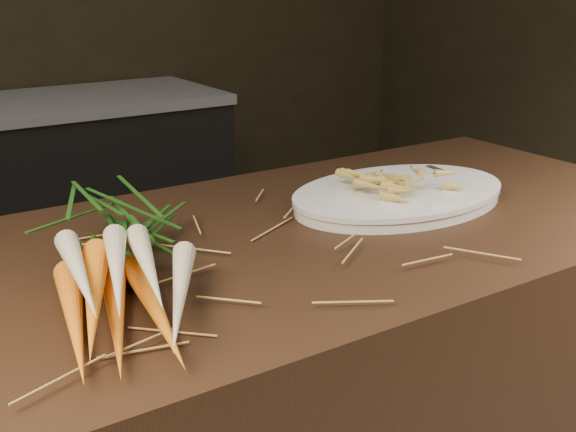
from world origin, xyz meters
The scene contains 5 objects.
straw_bedding centered at (0.00, 0.30, 0.91)m, with size 1.40×0.60×0.02m, color #A8883B, non-canonical shape.
root_veg_bunch centered at (0.11, 0.28, 0.95)m, with size 0.30×0.57×0.10m.
serving_platter centered at (0.68, 0.32, 0.91)m, with size 0.44×0.29×0.02m, color white, non-canonical shape.
roasted_veg_heap centered at (0.68, 0.32, 0.95)m, with size 0.21×0.15×0.05m, color #A98A39, non-canonical shape.
serving_fork centered at (0.84, 0.30, 0.93)m, with size 0.01×0.16×0.00m, color silver.
Camera 1 is at (-0.20, -0.64, 1.31)m, focal length 45.00 mm.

